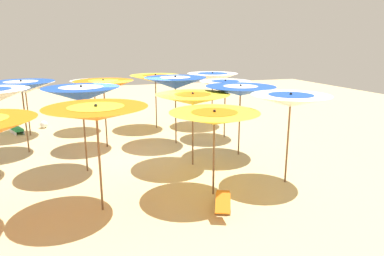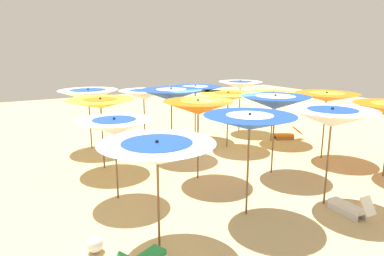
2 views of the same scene
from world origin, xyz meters
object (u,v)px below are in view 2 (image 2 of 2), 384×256
Objects in this scene: beach_umbrella_8 at (326,97)px; beach_ball at (95,244)px; beach_umbrella_0 at (240,85)px; beach_umbrella_11 at (114,127)px; beach_umbrella_4 at (273,96)px; beach_umbrella_14 at (250,122)px; beach_umbrella_3 at (88,95)px; beach_umbrella_15 at (157,153)px; beach_umbrella_2 at (144,95)px; beach_umbrella_7 at (101,104)px; beach_umbrella_6 at (171,95)px; beach_umbrella_10 at (198,108)px; beach_umbrella_13 at (332,118)px; beach_umbrella_9 at (275,102)px; lounger_0 at (350,207)px; lounger_1 at (287,135)px; beach_umbrella_1 at (195,90)px; beach_umbrella_5 at (228,97)px.

beach_ball is (-8.78, -1.84, -2.08)m from beach_umbrella_8.
beach_umbrella_0 reaches higher than beach_umbrella_11.
beach_umbrella_14 is at bearing -137.45° from beach_umbrella_4.
beach_umbrella_15 is at bearing -94.36° from beach_umbrella_3.
beach_umbrella_2 is 0.97× the size of beach_umbrella_7.
beach_umbrella_0 is at bearing 21.55° from beach_umbrella_6.
beach_umbrella_3 is 0.95× the size of beach_umbrella_6.
beach_umbrella_10 is 2.65m from beach_umbrella_14.
beach_umbrella_0 is 0.97× the size of beach_umbrella_13.
beach_umbrella_6 reaches higher than beach_umbrella_8.
beach_umbrella_4 is 4.00m from beach_umbrella_9.
beach_umbrella_7 is 0.97× the size of beach_umbrella_10.
beach_umbrella_3 is at bearing 28.50° from lounger_0.
beach_umbrella_8 is 4.97m from lounger_0.
lounger_0 is at bearing -97.09° from beach_umbrella_9.
beach_umbrella_2 is at bearing 111.97° from beach_umbrella_9.
beach_umbrella_4 is (7.03, -2.78, -0.20)m from beach_umbrella_3.
beach_umbrella_0 is 2.14× the size of lounger_0.
beach_umbrella_2 is 3.27m from beach_umbrella_7.
beach_umbrella_10 is at bearing 32.24° from beach_ball.
beach_umbrella_10 is at bearing -98.44° from beach_umbrella_6.
beach_umbrella_13 reaches higher than lounger_1.
beach_umbrella_6 reaches higher than beach_umbrella_0.
beach_umbrella_2 is 7.11× the size of beach_ball.
lounger_1 is 10.62m from beach_ball.
beach_umbrella_7 is 6.94m from beach_umbrella_13.
beach_umbrella_14 is at bearing -143.79° from beach_umbrella_9.
beach_umbrella_10 is 3.87m from beach_umbrella_15.
beach_umbrella_3 is at bearing 141.89° from beach_umbrella_8.
beach_umbrella_7 reaches higher than beach_umbrella_15.
beach_umbrella_6 reaches higher than beach_ball.
beach_umbrella_4 is 0.98× the size of beach_umbrella_11.
beach_umbrella_1 reaches higher than beach_ball.
beach_ball is at bearing 49.01° from lounger_1.
beach_umbrella_2 is at bearing 139.90° from beach_umbrella_5.
beach_umbrella_7 is (-5.06, 0.01, 0.12)m from beach_umbrella_5.
beach_umbrella_9 reaches higher than beach_umbrella_6.
beach_umbrella_10 is 1.09× the size of beach_umbrella_15.
beach_umbrella_6 is at bearing 3.14° from beach_umbrella_7.
beach_umbrella_6 is 6.79m from beach_ball.
beach_umbrella_6 is 2.54m from beach_umbrella_10.
beach_umbrella_6 is at bearing 176.31° from beach_umbrella_5.
beach_umbrella_5 reaches higher than beach_umbrella_15.
lounger_0 is at bearing -132.16° from beach_umbrella_8.
beach_umbrella_1 is 0.99× the size of beach_umbrella_3.
beach_umbrella_0 is at bearing 37.54° from beach_ball.
beach_umbrella_4 is at bearing 17.08° from beach_umbrella_11.
beach_umbrella_14 is at bearing -96.49° from beach_umbrella_6.
beach_umbrella_10 is at bearing -46.38° from beach_umbrella_7.
beach_umbrella_5 is 7.51m from beach_umbrella_15.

